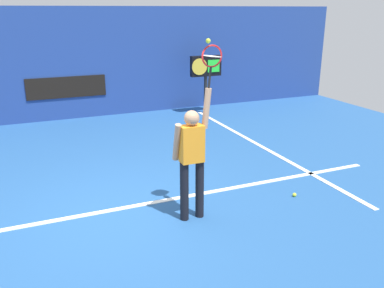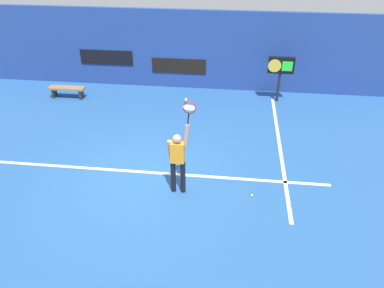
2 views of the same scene
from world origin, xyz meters
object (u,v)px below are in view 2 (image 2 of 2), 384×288
object	(u,v)px
tennis_ball	(186,100)
spare_ball	(252,195)
tennis_racket	(189,109)
tennis_player	(178,159)
court_bench	(67,90)
water_bottle	(93,96)
scoreboard_clock	(281,67)

from	to	relation	value
tennis_ball	spare_ball	xyz separation A→B (m)	(1.68, 0.03, -2.60)
tennis_racket	spare_ball	world-z (taller)	tennis_racket
tennis_player	tennis_racket	bearing A→B (deg)	-0.82
court_bench	water_bottle	world-z (taller)	court_bench
scoreboard_clock	water_bottle	size ratio (longest dim) A/B	7.24
scoreboard_clock	water_bottle	world-z (taller)	scoreboard_clock
tennis_racket	tennis_player	bearing A→B (deg)	179.18
court_bench	tennis_player	bearing A→B (deg)	-45.51
tennis_player	water_bottle	world-z (taller)	tennis_player
tennis_ball	scoreboard_clock	size ratio (longest dim) A/B	0.04
tennis_player	tennis_ball	bearing A→B (deg)	-9.12
tennis_racket	spare_ball	bearing A→B (deg)	-0.04
water_bottle	spare_ball	xyz separation A→B (m)	(6.08, -5.28, -0.09)
tennis_racket	tennis_ball	world-z (taller)	tennis_ball
court_bench	spare_ball	world-z (taller)	court_bench
tennis_ball	court_bench	distance (m)	7.92
spare_ball	tennis_player	bearing A→B (deg)	179.84
scoreboard_clock	court_bench	distance (m)	8.23
tennis_player	spare_ball	distance (m)	2.14
tennis_player	tennis_ball	world-z (taller)	tennis_ball
tennis_player	tennis_racket	distance (m)	1.42
tennis_ball	spare_ball	bearing A→B (deg)	1.05
tennis_player	water_bottle	xyz separation A→B (m)	(-4.18, 5.28, -0.89)
tennis_player	tennis_racket	world-z (taller)	tennis_racket
spare_ball	tennis_racket	bearing A→B (deg)	179.96
tennis_racket	scoreboard_clock	size ratio (longest dim) A/B	0.35
tennis_player	scoreboard_clock	size ratio (longest dim) A/B	1.15
water_bottle	tennis_racket	bearing A→B (deg)	-49.75
scoreboard_clock	water_bottle	xyz separation A→B (m)	(-7.13, -0.67, -1.24)
tennis_racket	court_bench	size ratio (longest dim) A/B	0.44
tennis_ball	tennis_player	bearing A→B (deg)	170.88
spare_ball	scoreboard_clock	bearing A→B (deg)	79.96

